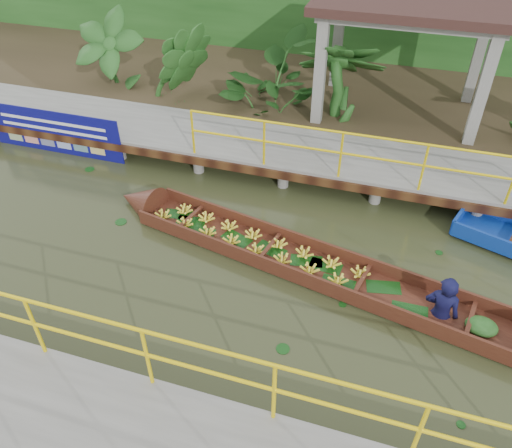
% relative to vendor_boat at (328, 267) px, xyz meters
% --- Properties ---
extents(ground, '(80.00, 80.00, 0.00)m').
position_rel_vendor_boat_xyz_m(ground, '(-2.48, -0.19, -0.22)').
color(ground, '#2D3319').
rests_on(ground, ground).
extents(land_strip, '(30.00, 8.00, 0.45)m').
position_rel_vendor_boat_xyz_m(land_strip, '(-2.48, 7.31, 0.01)').
color(land_strip, '#302618').
rests_on(land_strip, ground).
extents(far_dock, '(16.00, 2.06, 1.66)m').
position_rel_vendor_boat_xyz_m(far_dock, '(-2.46, 3.23, 0.26)').
color(far_dock, slate).
rests_on(far_dock, ground).
extents(pavilion, '(4.40, 3.00, 3.00)m').
position_rel_vendor_boat_xyz_m(pavilion, '(0.52, 6.11, 2.60)').
color(pavilion, slate).
rests_on(pavilion, ground).
extents(foliage_backdrop, '(30.00, 0.80, 4.00)m').
position_rel_vendor_boat_xyz_m(foliage_backdrop, '(-2.48, 9.81, 1.78)').
color(foliage_backdrop, '#1A4516').
rests_on(foliage_backdrop, ground).
extents(vendor_boat, '(8.76, 2.66, 1.94)m').
position_rel_vendor_boat_xyz_m(vendor_boat, '(0.00, 0.00, 0.00)').
color(vendor_boat, '#3B1710').
rests_on(vendor_boat, ground).
extents(blue_banner, '(3.49, 0.04, 1.09)m').
position_rel_vendor_boat_xyz_m(blue_banner, '(-7.03, 2.29, 0.34)').
color(blue_banner, '#0D0C67').
rests_on(blue_banner, ground).
extents(tropical_plants, '(14.49, 1.49, 1.87)m').
position_rel_vendor_boat_xyz_m(tropical_plants, '(-1.06, 5.11, 1.16)').
color(tropical_plants, '#1A4516').
rests_on(tropical_plants, ground).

